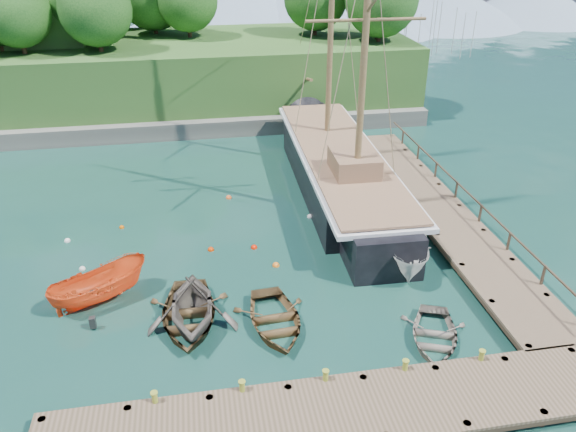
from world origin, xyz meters
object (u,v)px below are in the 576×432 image
at_px(rowboat_0, 189,322).
at_px(schooner, 339,174).
at_px(rowboat_1, 194,325).
at_px(cabin_boat_white, 407,266).
at_px(rowboat_2, 275,326).
at_px(motorboat_orange, 102,300).
at_px(rowboat_3, 433,341).

xyz_separation_m(rowboat_0, schooner, (9.63, 11.64, 1.10)).
relative_size(rowboat_1, cabin_boat_white, 0.88).
bearing_deg(rowboat_2, cabin_boat_white, 21.79).
height_order(motorboat_orange, schooner, schooner).
bearing_deg(motorboat_orange, rowboat_1, -149.67).
xyz_separation_m(rowboat_2, motorboat_orange, (-7.42, 3.16, 0.00)).
bearing_deg(rowboat_1, schooner, 53.41).
xyz_separation_m(rowboat_2, schooner, (6.04, 12.56, 1.10)).
relative_size(rowboat_3, motorboat_orange, 0.85).
height_order(rowboat_2, rowboat_3, rowboat_2).
relative_size(rowboat_1, rowboat_2, 1.01).
relative_size(cabin_boat_white, schooner, 0.19).
xyz_separation_m(motorboat_orange, schooner, (13.46, 9.40, 1.10)).
bearing_deg(rowboat_3, rowboat_0, -175.33).
relative_size(rowboat_3, schooner, 0.14).
bearing_deg(rowboat_1, rowboat_3, -14.02).
distance_m(rowboat_3, motorboat_orange, 14.61).
bearing_deg(rowboat_2, motorboat_orange, 152.87).
bearing_deg(motorboat_orange, rowboat_3, -139.27).
bearing_deg(rowboat_1, motorboat_orange, 150.69).
bearing_deg(rowboat_3, motorboat_orange, -179.42).
distance_m(rowboat_1, rowboat_2, 3.46).
distance_m(cabin_boat_white, schooner, 9.22).
xyz_separation_m(rowboat_0, rowboat_2, (3.59, -0.92, 0.00)).
bearing_deg(rowboat_3, cabin_boat_white, 101.62).
bearing_deg(rowboat_3, rowboat_1, -174.53).
relative_size(rowboat_2, motorboat_orange, 0.97).
height_order(rowboat_2, cabin_boat_white, cabin_boat_white).
distance_m(motorboat_orange, schooner, 16.45).
height_order(motorboat_orange, cabin_boat_white, cabin_boat_white).
bearing_deg(rowboat_1, cabin_boat_white, 16.58).
bearing_deg(motorboat_orange, rowboat_2, -141.52).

